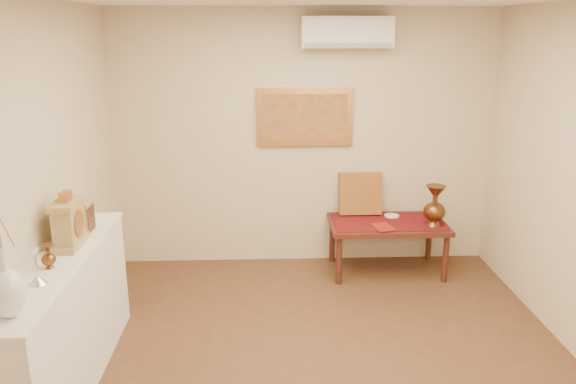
{
  "coord_description": "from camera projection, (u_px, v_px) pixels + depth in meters",
  "views": [
    {
      "loc": [
        -0.42,
        -3.58,
        2.48
      ],
      "look_at": [
        -0.22,
        1.15,
        1.1
      ],
      "focal_mm": 35.0,
      "sensor_mm": 36.0,
      "label": 1
    }
  ],
  "objects": [
    {
      "name": "candlestick",
      "position": [
        36.0,
        267.0,
        3.4
      ],
      "size": [
        0.11,
        0.11,
        0.23
      ],
      "primitive_type": null,
      "color": "silver",
      "rests_on": "display_ledge"
    },
    {
      "name": "cushion",
      "position": [
        360.0,
        194.0,
        6.01
      ],
      "size": [
        0.45,
        0.19,
        0.46
      ],
      "primitive_type": "cube",
      "rotation": [
        -0.21,
        0.0,
        0.0
      ],
      "color": "maroon",
      "rests_on": "table_cloth"
    },
    {
      "name": "low_table",
      "position": [
        387.0,
        228.0,
        5.85
      ],
      "size": [
        1.2,
        0.7,
        0.55
      ],
      "color": "#4A1F16",
      "rests_on": "floor"
    },
    {
      "name": "wall_back",
      "position": [
        304.0,
        140.0,
        5.93
      ],
      "size": [
        4.0,
        0.02,
        2.7
      ],
      "primitive_type": "cube",
      "color": "beige",
      "rests_on": "ground"
    },
    {
      "name": "brass_urn_small",
      "position": [
        48.0,
        253.0,
        3.64
      ],
      "size": [
        0.09,
        0.09,
        0.21
      ],
      "primitive_type": null,
      "color": "brown",
      "rests_on": "display_ledge"
    },
    {
      "name": "table_cloth",
      "position": [
        388.0,
        222.0,
        5.83
      ],
      "size": [
        1.14,
        0.59,
        0.01
      ],
      "primitive_type": "cube",
      "color": "maroon",
      "rests_on": "low_table"
    },
    {
      "name": "brass_urn_tall",
      "position": [
        435.0,
        201.0,
        5.65
      ],
      "size": [
        0.22,
        0.22,
        0.51
      ],
      "primitive_type": null,
      "color": "brown",
      "rests_on": "table_cloth"
    },
    {
      "name": "menu",
      "position": [
        383.0,
        227.0,
        5.64
      ],
      "size": [
        0.23,
        0.29,
        0.01
      ],
      "primitive_type": "cube",
      "rotation": [
        0.0,
        0.0,
        0.24
      ],
      "color": "maroon",
      "rests_on": "table_cloth"
    },
    {
      "name": "wall_left",
      "position": [
        25.0,
        208.0,
        3.69
      ],
      "size": [
        0.02,
        4.5,
        2.7
      ],
      "primitive_type": "cube",
      "color": "beige",
      "rests_on": "ground"
    },
    {
      "name": "floor",
      "position": [
        324.0,
        378.0,
        4.15
      ],
      "size": [
        4.5,
        4.5,
        0.0
      ],
      "primitive_type": "plane",
      "color": "brown",
      "rests_on": "ground"
    },
    {
      "name": "wooden_chest",
      "position": [
        81.0,
        217.0,
        4.28
      ],
      "size": [
        0.16,
        0.21,
        0.24
      ],
      "color": "tan",
      "rests_on": "display_ledge"
    },
    {
      "name": "plate",
      "position": [
        392.0,
        216.0,
        5.98
      ],
      "size": [
        0.16,
        0.16,
        0.01
      ],
      "primitive_type": "cylinder",
      "color": "white",
      "rests_on": "table_cloth"
    },
    {
      "name": "mantel_clock",
      "position": [
        69.0,
        223.0,
        3.98
      ],
      "size": [
        0.17,
        0.36,
        0.41
      ],
      "color": "tan",
      "rests_on": "display_ledge"
    },
    {
      "name": "ac_unit",
      "position": [
        347.0,
        32.0,
        5.51
      ],
      "size": [
        0.9,
        0.25,
        0.3
      ],
      "color": "white",
      "rests_on": "wall_back"
    },
    {
      "name": "display_ledge",
      "position": [
        67.0,
        324.0,
        3.94
      ],
      "size": [
        0.37,
        2.02,
        0.98
      ],
      "color": "white",
      "rests_on": "floor"
    },
    {
      "name": "painting",
      "position": [
        305.0,
        117.0,
        5.83
      ],
      "size": [
        1.0,
        0.06,
        0.6
      ],
      "color": "#B6773A",
      "rests_on": "wall_back"
    }
  ]
}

